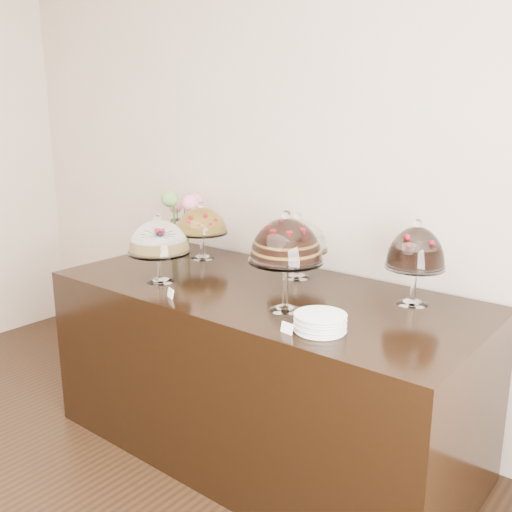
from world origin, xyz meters
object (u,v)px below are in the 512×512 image
Objects in this scene: cake_stand_cheesecake at (297,237)px; plate_stack at (320,323)px; cake_stand_fruit_tart at (202,223)px; cake_stand_sugar_sponge at (159,240)px; cake_stand_dark_choco at (416,251)px; display_counter at (262,370)px; flower_vase at (180,214)px; cake_stand_choco_layer at (286,244)px.

plate_stack is (0.52, -0.58, -0.18)m from cake_stand_cheesecake.
cake_stand_fruit_tart is 1.66× the size of plate_stack.
cake_stand_dark_choco reaches higher than cake_stand_sugar_sponge.
cake_stand_fruit_tart reaches higher than plate_stack.
cake_stand_cheesecake reaches higher than display_counter.
cake_stand_dark_choco is at bearing 20.17° from display_counter.
flower_vase is at bearing 161.51° from display_counter.
cake_stand_sugar_sponge is 1.04× the size of cake_stand_fruit_tart.
cake_stand_choco_layer is 2.17× the size of plate_stack.
flower_vase is (-0.40, 0.54, 0.02)m from cake_stand_sugar_sponge.
cake_stand_sugar_sponge is at bearing -53.62° from flower_vase.
cake_stand_choco_layer is (0.28, -0.18, 0.76)m from display_counter.
plate_stack is at bearing -3.55° from cake_stand_sugar_sponge.
cake_stand_cheesecake is at bearing 178.23° from cake_stand_dark_choco.
cake_stand_sugar_sponge reaches higher than display_counter.
cake_stand_cheesecake reaches higher than plate_stack.
cake_stand_cheesecake is at bearing 2.03° from cake_stand_fruit_tart.
flower_vase reaches higher than cake_stand_sugar_sponge.
display_counter is 6.14× the size of cake_stand_cheesecake.
cake_stand_sugar_sponge is 1.28m from cake_stand_dark_choco.
cake_stand_cheesecake is 1.70× the size of plate_stack.
cake_stand_choco_layer is at bearing -33.62° from display_counter.
plate_stack is at bearing -48.24° from cake_stand_cheesecake.
cake_stand_choco_layer reaches higher than cake_stand_fruit_tart.
cake_stand_dark_choco reaches higher than plate_stack.
cake_stand_fruit_tart is (-0.94, 0.43, -0.09)m from cake_stand_choco_layer.
flower_vase is (-1.17, 0.48, -0.07)m from cake_stand_choco_layer.
cake_stand_sugar_sponge is 0.90× the size of flower_vase.
flower_vase is (-0.23, 0.05, 0.02)m from cake_stand_fruit_tart.
display_counter is at bearing 146.38° from cake_stand_choco_layer.
display_counter is 6.32× the size of cake_stand_fruit_tart.
cake_stand_choco_layer reaches higher than cake_stand_dark_choco.
cake_stand_choco_layer is at bearing -24.90° from cake_stand_fruit_tart.
flower_vase is (-0.89, 0.30, 0.69)m from display_counter.
cake_stand_cheesecake is (0.02, 0.27, 0.67)m from display_counter.
flower_vase reaches higher than cake_stand_cheesecake.
cake_stand_choco_layer is 1.13× the size of flower_vase.
cake_stand_dark_choco is (0.67, -0.02, 0.03)m from cake_stand_cheesecake.
cake_stand_sugar_sponge reaches higher than plate_stack.
cake_stand_sugar_sponge is at bearing -71.34° from cake_stand_fruit_tart.
display_counter is 5.47× the size of flower_vase.
plate_stack is at bearing -24.83° from cake_stand_fruit_tart.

